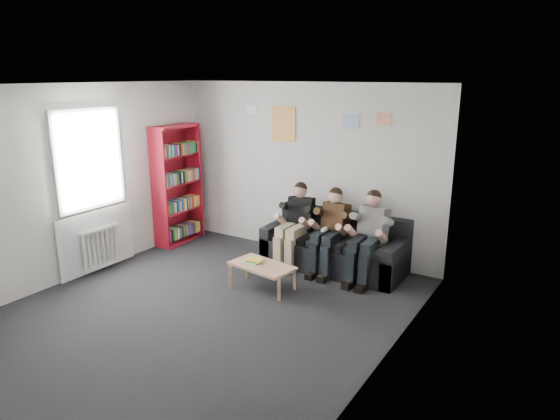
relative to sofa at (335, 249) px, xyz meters
The scene contains 14 objects.
room_shell 2.47m from the sofa, 109.19° to the right, with size 5.00×5.00×5.00m.
sofa is the anchor object (origin of this frame).
bookshelf 2.91m from the sofa, behind, with size 0.30×0.90×2.01m.
coffee_table 1.31m from the sofa, 112.22° to the right, with size 0.86×0.48×0.35m.
game_cases 1.38m from the sofa, 117.87° to the right, with size 0.24×0.21×0.05m.
person_left 0.70m from the sofa, 161.71° to the right, with size 0.38×0.81×1.25m.
person_middle 0.38m from the sofa, 90.00° to the right, with size 0.37×0.80×1.24m.
person_right 0.70m from the sofa, 18.40° to the right, with size 0.39×0.84×1.27m.
radiator 3.45m from the sofa, 146.57° to the right, with size 0.10×0.64×0.60m.
window 3.59m from the sofa, 147.23° to the right, with size 0.05×1.30×2.36m.
poster_large 2.13m from the sofa, 161.20° to the left, with size 0.42×0.01×0.55m, color gold.
poster_blue 1.90m from the sofa, 87.31° to the left, with size 0.25×0.01×0.20m, color #438EE5.
poster_pink 2.02m from the sofa, 36.63° to the left, with size 0.22×0.01×0.18m, color #DC448C.
poster_sign 2.64m from the sofa, 167.46° to the left, with size 0.20×0.01×0.14m, color white.
Camera 1 is at (3.74, -4.28, 2.82)m, focal length 32.00 mm.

